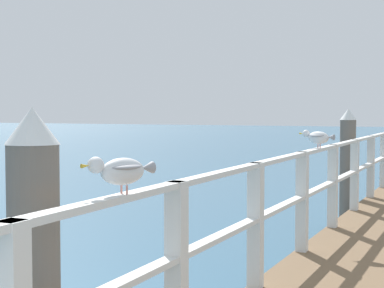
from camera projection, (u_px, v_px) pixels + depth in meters
pier_railing at (345, 171)px, 9.29m from camera, size 0.12×17.76×1.10m
dock_piling_far at (348, 167)px, 11.51m from camera, size 0.29×0.29×2.10m
seagull_foreground at (121, 170)px, 3.52m from camera, size 0.25×0.46×0.21m
seagull_background at (318, 137)px, 7.76m from camera, size 0.47×0.24×0.21m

